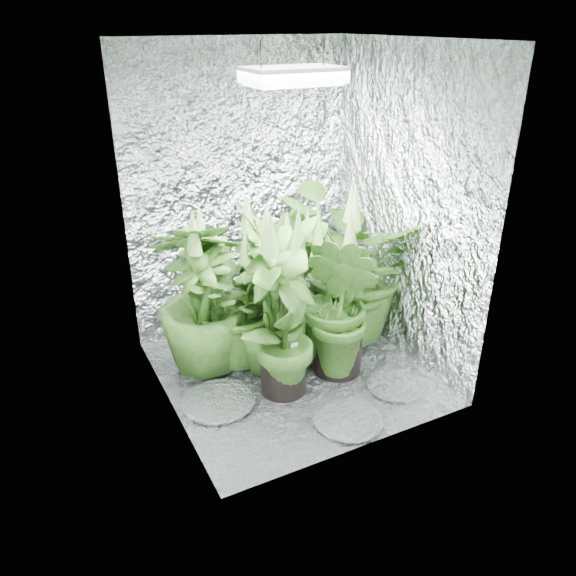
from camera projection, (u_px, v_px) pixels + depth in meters
The scene contains 14 objects.
ground at pixel (292, 372), 3.68m from camera, with size 1.60×1.60×0.00m, color silver.
walls at pixel (293, 228), 3.24m from camera, with size 1.62×1.62×2.00m.
ceiling at pixel (293, 39), 2.81m from camera, with size 1.60×1.60×0.01m, color silver.
grow_lamp at pixel (293, 76), 2.88m from camera, with size 0.50×0.30×0.22m.
plant_a at pixel (239, 299), 3.63m from camera, with size 0.83×0.83×0.96m.
plant_b at pixel (265, 280), 3.77m from camera, with size 0.72×0.72×1.09m.
plant_c at pixel (295, 290), 3.68m from camera, with size 0.54×0.54×1.04m.
plant_d at pixel (201, 297), 3.51m from camera, with size 0.71×0.71×1.10m.
plant_e at pixel (354, 269), 3.81m from camera, with size 1.32×1.32×1.17m.
plant_f at pixel (283, 311), 3.26m from camera, with size 0.68×0.68×1.19m.
plant_g at pixel (339, 306), 3.50m from camera, with size 0.62×0.62×1.05m.
plant_h at pixel (272, 313), 3.53m from camera, with size 0.63×0.63×0.93m.
circulation_fan at pixel (346, 313), 4.08m from camera, with size 0.15×0.33×0.37m.
plant_label at pixel (294, 349), 3.37m from camera, with size 0.04×0.01×0.07m, color white.
Camera 1 is at (-1.42, -2.73, 2.09)m, focal length 35.00 mm.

